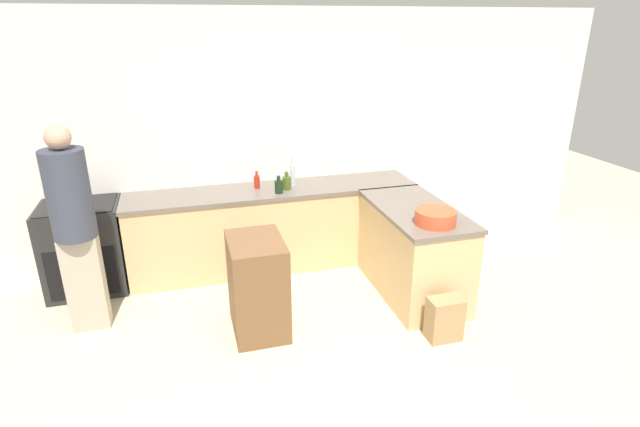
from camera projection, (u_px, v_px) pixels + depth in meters
The scene contains 13 objects.
ground_plane at pixel (328, 381), 3.79m from camera, with size 14.00×14.00×0.00m, color beige.
wall_back at pixel (266, 140), 5.42m from camera, with size 8.00×0.06×2.70m.
counter_back at pixel (275, 227), 5.45m from camera, with size 3.09×0.63×0.90m.
counter_peninsula at pixel (413, 250), 4.90m from camera, with size 0.69×1.34×0.90m.
range_oven at pixel (85, 248), 4.96m from camera, with size 0.75×0.61×0.91m.
island_table at pixel (258, 286), 4.29m from camera, with size 0.46×0.63×0.86m.
mixing_bowl at pixel (435, 217), 4.35m from camera, with size 0.36×0.36×0.13m.
wine_bottle_dark at pixel (279, 186), 5.13m from camera, with size 0.09×0.09×0.18m.
hot_sauce_bottle at pixel (257, 181), 5.27m from camera, with size 0.06×0.06×0.19m.
olive_oil_bottle at pixel (287, 182), 5.24m from camera, with size 0.09×0.09×0.19m.
vinegar_bottle_clear at pixel (293, 174), 5.35m from camera, with size 0.06×0.06×0.32m.
person_by_range at pixel (74, 224), 4.13m from camera, with size 0.34×0.34×1.82m.
paper_bag at pixel (444, 319), 4.24m from camera, with size 0.29×0.18×0.39m.
Camera 1 is at (-0.90, -2.94, 2.56)m, focal length 28.00 mm.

